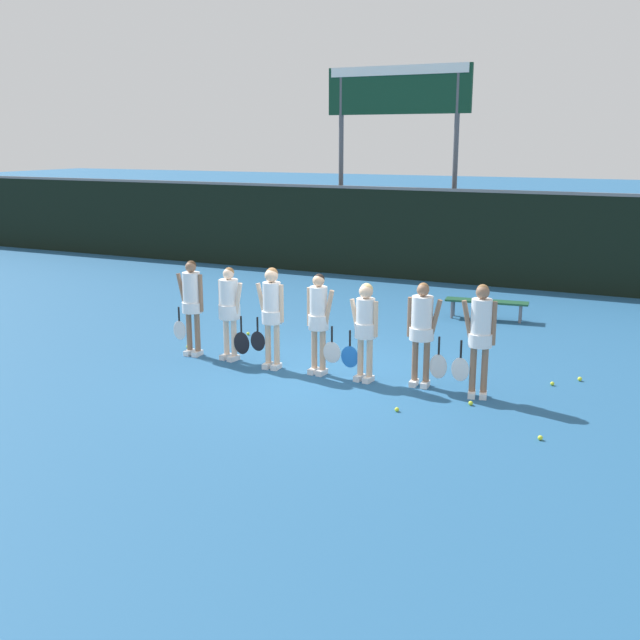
{
  "coord_description": "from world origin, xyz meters",
  "views": [
    {
      "loc": [
        5.14,
        -10.92,
        3.85
      ],
      "look_at": [
        -0.03,
        -0.01,
        0.93
      ],
      "focal_mm": 42.0,
      "sensor_mm": 36.0,
      "label": 1
    }
  ],
  "objects": [
    {
      "name": "ground_plane",
      "position": [
        0.0,
        0.0,
        0.0
      ],
      "size": [
        140.0,
        140.0,
        0.0
      ],
      "primitive_type": "plane",
      "color": "#235684"
    },
    {
      "name": "tennis_ball_0",
      "position": [
        1.77,
        -1.18,
        0.03
      ],
      "size": [
        0.07,
        0.07,
        0.07
      ],
      "primitive_type": "sphere",
      "color": "#CCE033",
      "rests_on": "ground_plane"
    },
    {
      "name": "bench_courtside",
      "position": [
        1.59,
        5.09,
        0.36
      ],
      "size": [
        1.81,
        0.58,
        0.42
      ],
      "rotation": [
        0.0,
        0.0,
        0.12
      ],
      "color": "#19472D",
      "rests_on": "ground_plane"
    },
    {
      "name": "fence_windscreen",
      "position": [
        0.0,
        8.94,
        1.3
      ],
      "size": [
        60.0,
        0.08,
        2.57
      ],
      "color": "black",
      "rests_on": "ground_plane"
    },
    {
      "name": "tennis_ball_2",
      "position": [
        2.67,
        -0.46,
        0.03
      ],
      "size": [
        0.07,
        0.07,
        0.07
      ],
      "primitive_type": "sphere",
      "color": "#CCE033",
      "rests_on": "ground_plane"
    },
    {
      "name": "player_4",
      "position": [
        0.8,
        -0.05,
        0.96
      ],
      "size": [
        0.65,
        0.35,
        1.62
      ],
      "rotation": [
        0.0,
        0.0,
        -0.11
      ],
      "color": "beige",
      "rests_on": "ground_plane"
    },
    {
      "name": "tennis_ball_1",
      "position": [
        3.62,
        1.01,
        0.03
      ],
      "size": [
        0.06,
        0.06,
        0.06
      ],
      "primitive_type": "sphere",
      "color": "#CCE033",
      "rests_on": "ground_plane"
    },
    {
      "name": "tennis_ball_3",
      "position": [
        -2.43,
        1.67,
        0.03
      ],
      "size": [
        0.06,
        0.06,
        0.06
      ],
      "primitive_type": "sphere",
      "color": "#CCE033",
      "rests_on": "ground_plane"
    },
    {
      "name": "tennis_ball_6",
      "position": [
        -2.29,
        1.12,
        0.03
      ],
      "size": [
        0.07,
        0.07,
        0.07
      ],
      "primitive_type": "sphere",
      "color": "#CCE033",
      "rests_on": "ground_plane"
    },
    {
      "name": "scoreboard",
      "position": [
        -2.26,
        9.83,
        4.65
      ],
      "size": [
        4.23,
        0.15,
        5.86
      ],
      "color": "#515156",
      "rests_on": "ground_plane"
    },
    {
      "name": "tennis_ball_7",
      "position": [
        -2.95,
        0.32,
        0.04
      ],
      "size": [
        0.07,
        0.07,
        0.07
      ],
      "primitive_type": "sphere",
      "color": "#CCE033",
      "rests_on": "ground_plane"
    },
    {
      "name": "tennis_ball_4",
      "position": [
        3.83,
        -1.38,
        0.03
      ],
      "size": [
        0.07,
        0.07,
        0.07
      ],
      "primitive_type": "sphere",
      "color": "#CCE033",
      "rests_on": "ground_plane"
    },
    {
      "name": "player_3",
      "position": [
        -0.04,
        -0.03,
        1.0
      ],
      "size": [
        0.64,
        0.34,
        1.71
      ],
      "rotation": [
        0.0,
        0.0,
        -0.08
      ],
      "color": "tan",
      "rests_on": "ground_plane"
    },
    {
      "name": "player_0",
      "position": [
        -2.6,
        0.01,
        1.03
      ],
      "size": [
        0.64,
        0.37,
        1.75
      ],
      "rotation": [
        0.0,
        0.0,
        0.04
      ],
      "color": "#8C664C",
      "rests_on": "ground_plane"
    },
    {
      "name": "player_5",
      "position": [
        1.71,
        0.09,
        0.99
      ],
      "size": [
        0.67,
        0.39,
        1.68
      ],
      "rotation": [
        0.0,
        0.0,
        0.06
      ],
      "color": "#8C664C",
      "rests_on": "ground_plane"
    },
    {
      "name": "player_1",
      "position": [
        -1.82,
        0.04,
        0.98
      ],
      "size": [
        0.67,
        0.38,
        1.67
      ],
      "rotation": [
        0.0,
        0.0,
        -0.18
      ],
      "color": "beige",
      "rests_on": "ground_plane"
    },
    {
      "name": "player_6",
      "position": [
        2.66,
        -0.04,
        1.04
      ],
      "size": [
        0.63,
        0.36,
        1.76
      ],
      "rotation": [
        0.0,
        0.0,
        0.2
      ],
      "color": "#8C664C",
      "rests_on": "ground_plane"
    },
    {
      "name": "player_2",
      "position": [
        -0.9,
        -0.09,
        1.05
      ],
      "size": [
        0.64,
        0.35,
        1.76
      ],
      "rotation": [
        0.0,
        0.0,
        0.03
      ],
      "color": "beige",
      "rests_on": "ground_plane"
    },
    {
      "name": "tennis_ball_5",
      "position": [
        4.0,
        1.44,
        0.04
      ],
      "size": [
        0.07,
        0.07,
        0.07
      ],
      "primitive_type": "sphere",
      "color": "#CCE033",
      "rests_on": "ground_plane"
    }
  ]
}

